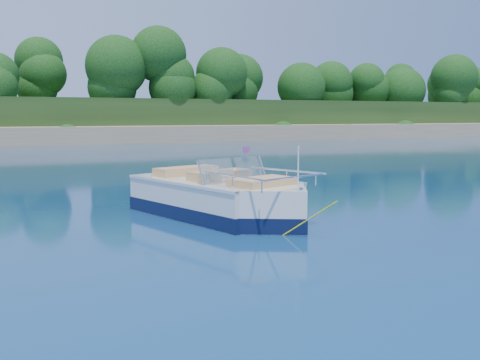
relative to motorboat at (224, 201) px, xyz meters
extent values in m
plane|color=#0A214C|center=(-1.32, -0.53, -0.41)|extent=(160.00, 160.00, 0.00)
cube|color=#917454|center=(-1.32, 37.47, 0.09)|extent=(170.00, 8.00, 2.00)
cube|color=#1D3314|center=(-1.32, 64.47, 0.59)|extent=(170.00, 56.00, 6.00)
cylinder|color=black|center=(-1.32, 41.47, 2.89)|extent=(0.44, 0.44, 3.60)
sphere|color=black|center=(-1.32, 41.47, 6.31)|extent=(5.94, 5.94, 5.94)
cylinder|color=black|center=(18.68, 39.47, 2.39)|extent=(0.44, 0.44, 2.60)
sphere|color=black|center=(18.68, 39.47, 4.86)|extent=(4.29, 4.29, 4.29)
cylinder|color=black|center=(46.68, 40.97, 2.59)|extent=(0.44, 0.44, 3.00)
sphere|color=black|center=(46.68, 40.97, 5.44)|extent=(4.95, 4.95, 4.95)
cube|color=white|center=(-0.13, 0.40, -0.07)|extent=(3.40, 4.66, 1.16)
cube|color=white|center=(0.48, -1.48, -0.07)|extent=(2.10, 2.10, 1.16)
cube|color=#0C1434|center=(-0.13, 0.40, -0.23)|extent=(3.45, 4.71, 0.33)
cube|color=#0C1434|center=(0.48, -1.48, -0.23)|extent=(2.14, 2.14, 0.33)
cube|color=tan|center=(-0.23, 0.72, 0.26)|extent=(2.59, 3.33, 0.11)
cube|color=white|center=(-0.13, 0.40, 0.48)|extent=(3.44, 4.67, 0.07)
cube|color=black|center=(-0.84, 2.58, -0.02)|extent=(0.70, 0.56, 0.99)
cube|color=#8C9EA5|center=(-0.36, -0.49, 0.80)|extent=(0.90, 0.44, 0.54)
cube|color=#8C9EA5|center=(0.58, -0.18, 0.80)|extent=(0.90, 0.64, 0.54)
cube|color=tan|center=(-0.52, -0.02, 0.51)|extent=(0.77, 0.77, 0.44)
cube|color=tan|center=(0.43, 0.29, 0.51)|extent=(0.77, 0.77, 0.44)
cube|color=tan|center=(-0.48, 1.45, 0.51)|extent=(1.83, 1.11, 0.42)
cube|color=tan|center=(0.42, -1.28, 0.49)|extent=(1.64, 1.24, 0.38)
cylinder|color=white|center=(0.75, -2.28, 0.98)|extent=(0.04, 0.04, 0.94)
cube|color=red|center=(0.49, -0.21, 1.24)|extent=(0.24, 0.09, 0.15)
cube|color=silver|center=(0.76, -2.33, 0.54)|extent=(0.13, 0.10, 0.06)
cylinder|color=#CBD116|center=(0.73, -2.75, -0.02)|extent=(0.76, 0.95, 0.85)
torus|color=orange|center=(1.36, 1.62, -0.32)|extent=(1.53, 1.53, 0.34)
torus|color=red|center=(1.36, 1.62, -0.31)|extent=(1.26, 1.26, 0.11)
imported|color=tan|center=(1.34, 1.58, -0.41)|extent=(0.37, 0.74, 1.41)
camera|label=1|loc=(-4.82, -11.88, 2.07)|focal=40.00mm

